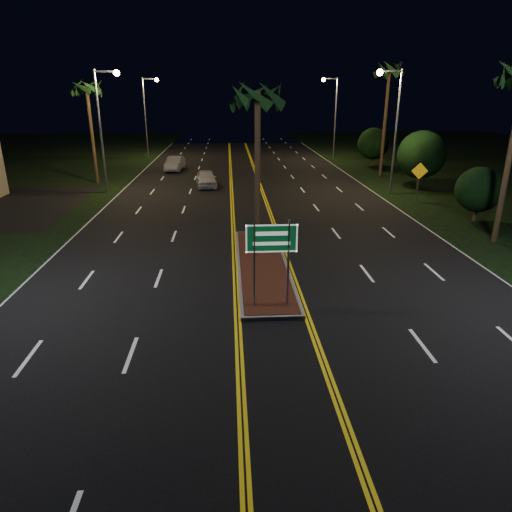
{
  "coord_description": "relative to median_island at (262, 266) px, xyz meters",
  "views": [
    {
      "loc": [
        -1.44,
        -12.12,
        7.46
      ],
      "look_at": [
        -0.51,
        3.26,
        1.9
      ],
      "focal_mm": 32.0,
      "sensor_mm": 36.0,
      "label": 1
    }
  ],
  "objects": [
    {
      "name": "warning_sign",
      "position": [
        12.07,
        12.47,
        1.74
      ],
      "size": [
        1.15,
        0.2,
        2.77
      ],
      "rotation": [
        0.0,
        0.0,
        -0.15
      ],
      "color": "gray",
      "rests_on": "ground"
    },
    {
      "name": "palm_right_far",
      "position": [
        12.8,
        23.0,
        9.06
      ],
      "size": [
        2.4,
        2.4,
        10.3
      ],
      "color": "#382819",
      "rests_on": "ground"
    },
    {
      "name": "shrub_near",
      "position": [
        13.5,
        7.0,
        1.86
      ],
      "size": [
        2.7,
        2.7,
        3.3
      ],
      "color": "#382819",
      "rests_on": "ground"
    },
    {
      "name": "palm_median",
      "position": [
        0.0,
        3.5,
        7.19
      ],
      "size": [
        2.4,
        2.4,
        8.3
      ],
      "color": "#382819",
      "rests_on": "ground"
    },
    {
      "name": "streetlight_right_mid",
      "position": [
        10.61,
        15.0,
        5.57
      ],
      "size": [
        1.91,
        0.44,
        9.0
      ],
      "color": "gray",
      "rests_on": "ground"
    },
    {
      "name": "streetlight_left_far",
      "position": [
        -10.61,
        37.0,
        5.57
      ],
      "size": [
        1.91,
        0.44,
        9.0
      ],
      "color": "gray",
      "rests_on": "ground"
    },
    {
      "name": "median_island",
      "position": [
        0.0,
        0.0,
        0.0
      ],
      "size": [
        2.25,
        10.25,
        0.17
      ],
      "color": "gray",
      "rests_on": "ground"
    },
    {
      "name": "streetlight_left_mid",
      "position": [
        -10.61,
        17.0,
        5.57
      ],
      "size": [
        1.91,
        0.44,
        9.0
      ],
      "color": "gray",
      "rests_on": "ground"
    },
    {
      "name": "car_far",
      "position": [
        -6.81,
        27.51,
        0.7
      ],
      "size": [
        2.44,
        4.89,
        1.57
      ],
      "primitive_type": "imported",
      "rotation": [
        0.0,
        0.0,
        -0.09
      ],
      "color": "#B5B6BF",
      "rests_on": "ground"
    },
    {
      "name": "ground",
      "position": [
        0.0,
        -7.0,
        -0.08
      ],
      "size": [
        120.0,
        120.0,
        0.0
      ],
      "primitive_type": "plane",
      "color": "black",
      "rests_on": "ground"
    },
    {
      "name": "palm_left_far",
      "position": [
        -12.8,
        21.0,
        7.66
      ],
      "size": [
        2.4,
        2.4,
        8.8
      ],
      "color": "#382819",
      "rests_on": "ground"
    },
    {
      "name": "car_near",
      "position": [
        -3.3,
        18.88,
        0.71
      ],
      "size": [
        2.51,
        4.92,
        1.58
      ],
      "primitive_type": "imported",
      "rotation": [
        0.0,
        0.0,
        0.1
      ],
      "color": "silver",
      "rests_on": "ground"
    },
    {
      "name": "streetlight_right_far",
      "position": [
        10.61,
        35.0,
        5.57
      ],
      "size": [
        1.91,
        0.44,
        9.0
      ],
      "color": "gray",
      "rests_on": "ground"
    },
    {
      "name": "highway_sign",
      "position": [
        0.0,
        -4.2,
        2.32
      ],
      "size": [
        1.8,
        0.08,
        3.2
      ],
      "color": "gray",
      "rests_on": "ground"
    },
    {
      "name": "shrub_mid",
      "position": [
        14.0,
        17.0,
        2.64
      ],
      "size": [
        3.78,
        3.78,
        4.62
      ],
      "color": "#382819",
      "rests_on": "ground"
    },
    {
      "name": "shrub_far",
      "position": [
        13.8,
        29.0,
        2.25
      ],
      "size": [
        3.24,
        3.24,
        3.96
      ],
      "color": "#382819",
      "rests_on": "ground"
    }
  ]
}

